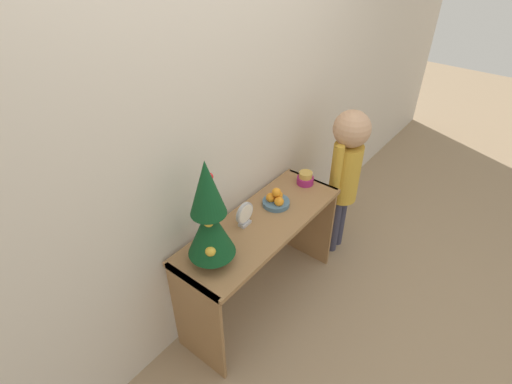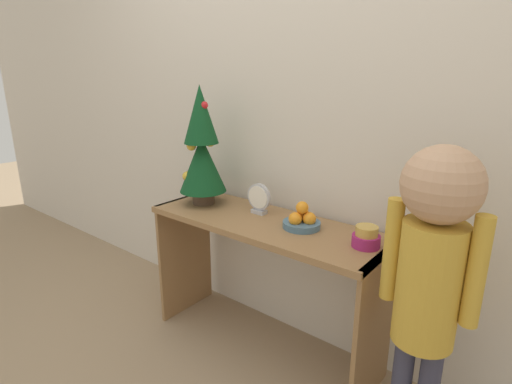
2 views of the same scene
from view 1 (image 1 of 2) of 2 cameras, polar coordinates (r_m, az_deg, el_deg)
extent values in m
plane|color=#997F60|center=(2.82, 4.23, -17.01)|extent=(12.00, 12.00, 0.00)
cube|color=beige|center=(2.23, -4.30, 9.28)|extent=(7.00, 0.05, 2.50)
cube|color=olive|center=(2.40, 0.83, -4.58)|extent=(1.18, 0.42, 0.03)
cube|color=olive|center=(2.36, -8.36, -18.05)|extent=(0.02, 0.38, 0.70)
cube|color=olive|center=(2.99, 7.60, -3.79)|extent=(0.02, 0.38, 0.70)
cylinder|color=#4C3828|center=(2.15, -6.20, -9.32)|extent=(0.12, 0.12, 0.05)
cylinder|color=brown|center=(2.12, -6.27, -8.46)|extent=(0.02, 0.02, 0.04)
cone|color=#0F421E|center=(2.01, -6.54, -5.41)|extent=(0.25, 0.25, 0.30)
cone|color=#0F421E|center=(1.86, -7.07, 0.59)|extent=(0.18, 0.18, 0.30)
sphere|color=gold|center=(1.98, -6.83, -2.08)|extent=(0.05, 0.05, 0.05)
sphere|color=red|center=(1.85, -6.70, 2.17)|extent=(0.04, 0.04, 0.04)
sphere|color=gold|center=(1.91, -6.79, -4.28)|extent=(0.05, 0.05, 0.05)
sphere|color=gold|center=(2.00, -6.51, -8.39)|extent=(0.05, 0.05, 0.05)
cylinder|color=#476B84|center=(2.52, 2.88, -1.55)|extent=(0.17, 0.17, 0.03)
sphere|color=orange|center=(2.52, 3.17, -0.49)|extent=(0.06, 0.06, 0.06)
sphere|color=orange|center=(2.50, 2.12, -0.80)|extent=(0.06, 0.06, 0.06)
sphere|color=orange|center=(2.47, 3.30, -1.36)|extent=(0.06, 0.06, 0.06)
sphere|color=orange|center=(2.47, 2.93, -0.04)|extent=(0.06, 0.06, 0.06)
cylinder|color=#9E2366|center=(2.72, 7.04, 1.67)|extent=(0.11, 0.11, 0.05)
cylinder|color=gold|center=(2.70, 7.11, 2.45)|extent=(0.09, 0.09, 0.04)
cube|color=#B2B2B7|center=(2.37, -1.61, -4.48)|extent=(0.07, 0.04, 0.02)
cylinder|color=#B2B2B7|center=(2.32, -1.64, -3.02)|extent=(0.13, 0.02, 0.13)
cylinder|color=white|center=(2.31, -1.45, -3.11)|extent=(0.11, 0.00, 0.11)
cylinder|color=#38384C|center=(3.13, 11.16, -4.71)|extent=(0.07, 0.07, 0.48)
cylinder|color=#38384C|center=(3.20, 11.97, -3.85)|extent=(0.07, 0.07, 0.48)
cylinder|color=gold|center=(2.90, 12.63, 2.71)|extent=(0.21, 0.21, 0.44)
sphere|color=tan|center=(2.73, 13.56, 8.77)|extent=(0.25, 0.25, 0.25)
cylinder|color=gold|center=(2.75, 11.57, 3.07)|extent=(0.06, 0.06, 0.37)
cylinder|color=gold|center=(2.96, 14.04, 5.20)|extent=(0.06, 0.06, 0.37)
camera|label=2|loc=(2.71, 42.83, 7.48)|focal=28.00mm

